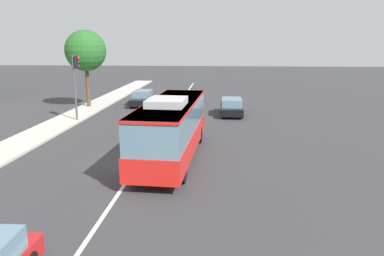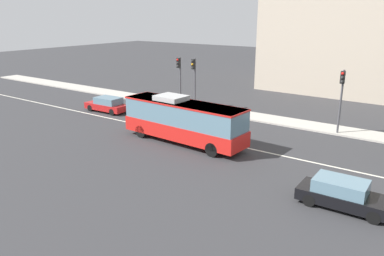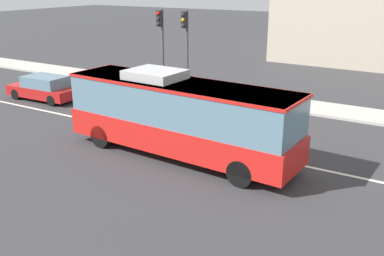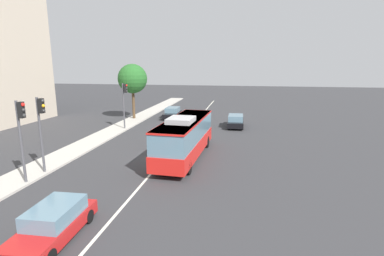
{
  "view_description": "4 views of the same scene",
  "coord_description": "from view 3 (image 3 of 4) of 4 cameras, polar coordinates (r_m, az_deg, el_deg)",
  "views": [
    {
      "loc": [
        -18.06,
        -4.14,
        6.13
      ],
      "look_at": [
        0.6,
        -2.69,
        1.73
      ],
      "focal_mm": 34.15,
      "sensor_mm": 36.0,
      "label": 1
    },
    {
      "loc": [
        16.85,
        -23.53,
        9.33
      ],
      "look_at": [
        1.96,
        -2.35,
        1.55
      ],
      "focal_mm": 35.63,
      "sensor_mm": 36.0,
      "label": 2
    },
    {
      "loc": [
        9.74,
        -15.73,
        6.95
      ],
      "look_at": [
        1.39,
        -1.83,
        1.41
      ],
      "focal_mm": 40.93,
      "sensor_mm": 36.0,
      "label": 3
    },
    {
      "loc": [
        -21.22,
        -6.05,
        7.3
      ],
      "look_at": [
        2.58,
        -1.81,
        2.02
      ],
      "focal_mm": 27.6,
      "sensor_mm": 36.0,
      "label": 4
    }
  ],
  "objects": [
    {
      "name": "ground_plane",
      "position": [
        19.77,
        -0.71,
        -1.72
      ],
      "size": [
        160.0,
        160.0,
        0.0
      ],
      "primitive_type": "plane",
      "color": "#333335"
    },
    {
      "name": "sidewalk_kerb",
      "position": [
        26.64,
        8.48,
        3.69
      ],
      "size": [
        80.0,
        2.64,
        0.14
      ],
      "primitive_type": "cube",
      "color": "#B2ADA3",
      "rests_on": "ground_plane"
    },
    {
      "name": "lane_centre_line",
      "position": [
        19.76,
        -0.71,
        -1.7
      ],
      "size": [
        76.0,
        0.16,
        0.01
      ],
      "primitive_type": "cube",
      "color": "silver",
      "rests_on": "ground_plane"
    },
    {
      "name": "transit_bus",
      "position": [
        17.57,
        -1.69,
        1.85
      ],
      "size": [
        10.12,
        3.04,
        3.46
      ],
      "rotation": [
        0.0,
        0.0,
        -0.05
      ],
      "color": "red",
      "rests_on": "ground_plane"
    },
    {
      "name": "sedan_red",
      "position": [
        27.88,
        -18.72,
        4.96
      ],
      "size": [
        4.56,
        1.95,
        1.46
      ],
      "rotation": [
        0.0,
        0.0,
        3.18
      ],
      "color": "#B21919",
      "rests_on": "ground_plane"
    },
    {
      "name": "traffic_light_mid_block",
      "position": [
        27.89,
        -4.04,
        11.84
      ],
      "size": [
        0.32,
        0.62,
        5.2
      ],
      "rotation": [
        0.0,
        0.0,
        -1.57
      ],
      "color": "#47474C",
      "rests_on": "ground_plane"
    },
    {
      "name": "traffic_light_far_corner",
      "position": [
        26.93,
        -0.82,
        11.64
      ],
      "size": [
        0.33,
        0.62,
        5.2
      ],
      "rotation": [
        0.0,
        0.0,
        -1.62
      ],
      "color": "#47474C",
      "rests_on": "ground_plane"
    }
  ]
}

